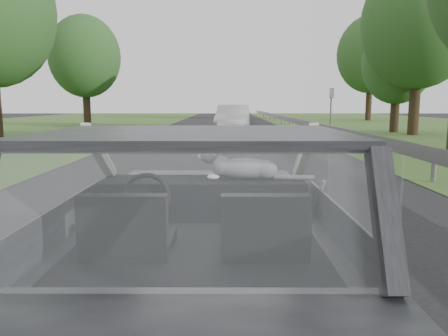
{
  "coord_description": "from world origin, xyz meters",
  "views": [
    {
      "loc": [
        0.18,
        -2.77,
        1.59
      ],
      "look_at": [
        0.17,
        0.56,
        1.1
      ],
      "focal_mm": 35.0,
      "sensor_mm": 36.0,
      "label": 1
    }
  ],
  "objects_px": {
    "subject_car": "(199,237)",
    "other_car": "(233,119)",
    "cat": "(245,167)",
    "highway_sign": "(331,109)"
  },
  "relations": [
    {
      "from": "cat",
      "to": "other_car",
      "type": "distance_m",
      "value": 19.82
    },
    {
      "from": "subject_car",
      "to": "cat",
      "type": "xyz_separation_m",
      "value": [
        0.33,
        0.63,
        0.37
      ]
    },
    {
      "from": "subject_car",
      "to": "cat",
      "type": "bearing_deg",
      "value": 62.05
    },
    {
      "from": "highway_sign",
      "to": "cat",
      "type": "bearing_deg",
      "value": -104.23
    },
    {
      "from": "subject_car",
      "to": "other_car",
      "type": "xyz_separation_m",
      "value": [
        0.59,
        20.44,
        0.04
      ]
    },
    {
      "from": "subject_car",
      "to": "cat",
      "type": "relative_size",
      "value": 6.16
    },
    {
      "from": "cat",
      "to": "other_car",
      "type": "height_order",
      "value": "other_car"
    },
    {
      "from": "cat",
      "to": "highway_sign",
      "type": "bearing_deg",
      "value": 77.33
    },
    {
      "from": "other_car",
      "to": "cat",
      "type": "bearing_deg",
      "value": -86.22
    },
    {
      "from": "subject_car",
      "to": "highway_sign",
      "type": "relative_size",
      "value": 1.57
    }
  ]
}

